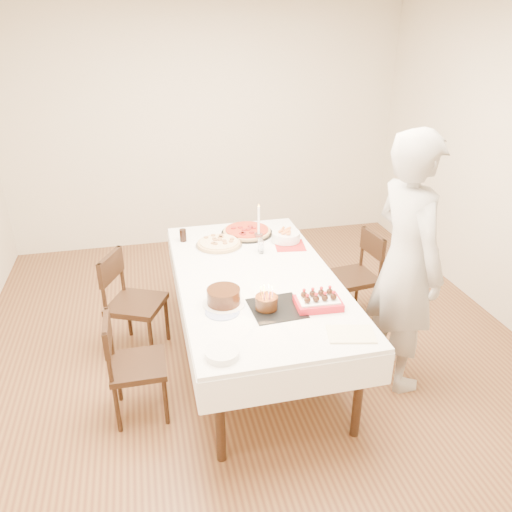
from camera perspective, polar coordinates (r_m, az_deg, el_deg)
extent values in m
plane|color=#542E1C|center=(4.10, 0.16, -11.47)|extent=(5.00, 5.00, 0.00)
cube|color=beige|center=(5.85, -5.68, 14.36)|extent=(4.50, 0.04, 2.70)
cube|color=white|center=(3.88, 0.00, -7.14)|extent=(1.92, 2.42, 0.75)
imported|color=#B0ACA6|center=(3.59, 16.77, -0.87)|extent=(0.51, 0.72, 1.87)
cylinder|color=beige|center=(4.17, -4.26, 1.43)|extent=(0.44, 0.44, 0.04)
cylinder|color=red|center=(4.40, -1.04, 2.84)|extent=(0.55, 0.55, 0.04)
cube|color=#B21E1E|center=(4.18, 3.88, 1.18)|extent=(0.28, 0.28, 0.01)
cylinder|color=white|center=(4.24, 3.44, 2.26)|extent=(0.29, 0.29, 0.08)
cylinder|color=white|center=(4.21, 0.30, 3.86)|extent=(0.08, 0.08, 0.33)
cylinder|color=black|center=(4.28, -8.34, 2.35)|extent=(0.07, 0.07, 0.11)
cylinder|color=#32190C|center=(3.31, -3.72, -4.67)|extent=(0.30, 0.30, 0.11)
cube|color=black|center=(3.29, 2.35, -6.03)|extent=(0.35, 0.35, 0.01)
cylinder|color=#3D2210|center=(3.23, 1.22, -4.79)|extent=(0.18, 0.18, 0.15)
cube|color=beige|center=(3.08, 10.80, -8.85)|extent=(0.32, 0.24, 0.02)
cylinder|color=white|center=(2.85, -3.90, -11.03)|extent=(0.22, 0.22, 0.04)
cylinder|color=white|center=(3.25, -3.85, -6.31)|extent=(0.30, 0.30, 0.01)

